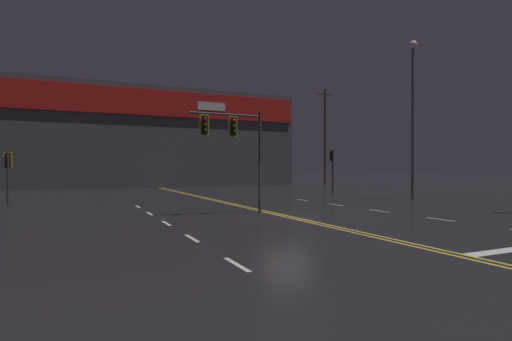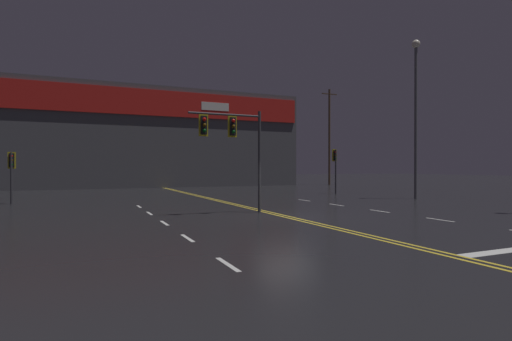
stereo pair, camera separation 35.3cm
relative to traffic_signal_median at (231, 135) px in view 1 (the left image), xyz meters
name	(u,v)px [view 1 (the left image)]	position (x,y,z in m)	size (l,w,h in m)	color
ground_plane	(286,216)	(1.83, -1.93, -3.66)	(200.00, 200.00, 0.00)	black
road_markings	(330,220)	(2.89, -3.68, -3.66)	(15.65, 60.00, 0.01)	gold
traffic_signal_median	(231,135)	(0.00, 0.00, 0.00)	(3.54, 0.36, 4.85)	#38383D
traffic_signal_corner_northwest	(8,166)	(-10.12, 10.04, -1.41)	(0.42, 0.36, 3.08)	#38383D
traffic_signal_corner_northeast	(332,161)	(12.71, 9.82, -0.97)	(0.42, 0.36, 3.66)	#38383D
streetlight_median_approach	(413,100)	(14.69, 3.18, 3.17)	(0.56, 0.56, 10.92)	#59595E
building_backdrop	(152,139)	(1.83, 30.50, 1.82)	(32.35, 10.23, 10.93)	#4C4C51
utility_pole_row	(176,134)	(3.41, 24.98, 2.14)	(43.85, 0.26, 12.08)	#4C3828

